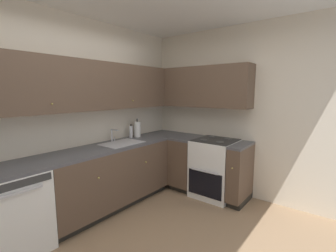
% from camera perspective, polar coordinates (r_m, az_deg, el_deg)
% --- Properties ---
extents(wall_back, '(4.03, 0.05, 2.63)m').
position_cam_1_polar(wall_back, '(3.35, -23.72, 2.13)').
color(wall_back, beige).
rests_on(wall_back, ground_plane).
extents(wall_right, '(0.05, 3.17, 2.63)m').
position_cam_1_polar(wall_right, '(3.83, 16.83, 3.17)').
color(wall_right, beige).
rests_on(wall_right, ground_plane).
extents(dishwasher, '(0.60, 0.63, 0.86)m').
position_cam_1_polar(dishwasher, '(2.98, -33.71, -17.04)').
color(dishwasher, white).
rests_on(dishwasher, ground_plane).
extents(lower_cabinets_back, '(1.86, 0.62, 0.86)m').
position_cam_1_polar(lower_cabinets_back, '(3.51, -13.87, -11.99)').
color(lower_cabinets_back, brown).
rests_on(lower_cabinets_back, ground_plane).
extents(countertop_back, '(3.06, 0.60, 0.03)m').
position_cam_1_polar(countertop_back, '(3.38, -14.14, -4.97)').
color(countertop_back, '#4C4C51').
rests_on(countertop_back, lower_cabinets_back).
extents(lower_cabinets_right, '(0.62, 1.22, 0.86)m').
position_cam_1_polar(lower_cabinets_right, '(3.90, 8.58, -9.76)').
color(lower_cabinets_right, brown).
rests_on(lower_cabinets_right, ground_plane).
extents(countertop_right, '(0.60, 1.22, 0.03)m').
position_cam_1_polar(countertop_right, '(3.78, 8.70, -3.40)').
color(countertop_right, '#4C4C51').
rests_on(countertop_right, lower_cabinets_right).
extents(oven_range, '(0.68, 0.62, 1.04)m').
position_cam_1_polar(oven_range, '(3.82, 11.37, -9.89)').
color(oven_range, white).
rests_on(oven_range, ground_plane).
extents(upper_cabinets_back, '(2.74, 0.34, 0.65)m').
position_cam_1_polar(upper_cabinets_back, '(3.32, -18.37, 9.23)').
color(upper_cabinets_back, brown).
extents(upper_cabinets_right, '(0.32, 1.77, 0.65)m').
position_cam_1_polar(upper_cabinets_right, '(3.94, 7.17, 9.37)').
color(upper_cabinets_right, brown).
extents(sink, '(0.59, 0.40, 0.10)m').
position_cam_1_polar(sink, '(3.49, -11.10, -4.83)').
color(sink, '#B7B7BC').
rests_on(sink, countertop_back).
extents(faucet, '(0.07, 0.16, 0.19)m').
position_cam_1_polar(faucet, '(3.62, -13.25, -1.89)').
color(faucet, silver).
rests_on(faucet, countertop_back).
extents(soap_bottle, '(0.06, 0.06, 0.22)m').
position_cam_1_polar(soap_bottle, '(3.86, -9.01, -1.38)').
color(soap_bottle, silver).
rests_on(soap_bottle, countertop_back).
extents(paper_towel_roll, '(0.11, 0.11, 0.31)m').
position_cam_1_polar(paper_towel_roll, '(3.93, -7.49, -0.79)').
color(paper_towel_roll, white).
rests_on(paper_towel_roll, countertop_back).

